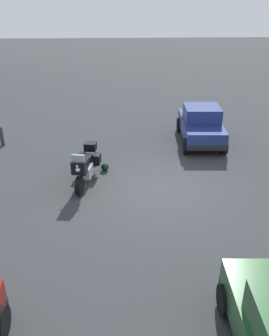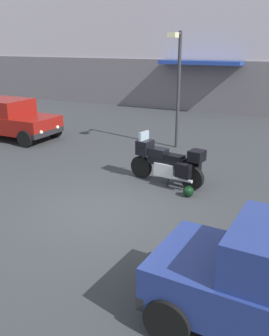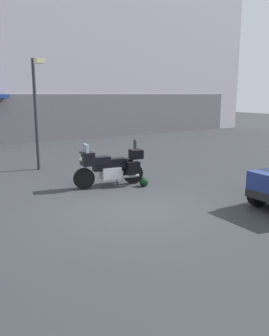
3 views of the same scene
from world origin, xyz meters
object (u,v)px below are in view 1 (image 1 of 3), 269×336
Objects in this scene: helmet at (105,167)px; car_compact_side at (201,125)px; motorcycle at (85,166)px; bollard_curbside at (1,135)px.

helmet is 4.79m from car_compact_side.
helmet is at bearing 152.65° from motorcycle.
motorcycle reaches higher than bollard_curbside.
motorcycle is 0.64× the size of car_compact_side.
car_compact_side reaches higher than motorcycle.
helmet is (0.83, -0.61, -0.48)m from motorcycle.
bollard_curbside is (3.37, 3.73, -0.17)m from motorcycle.
car_compact_side is 8.34m from bollard_curbside.
car_compact_side reaches higher than bollard_curbside.
motorcycle is 5.73m from car_compact_side.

